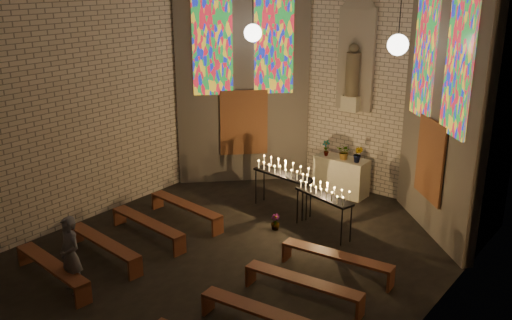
{
  "coord_description": "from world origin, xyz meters",
  "views": [
    {
      "loc": [
        6.85,
        -7.12,
        5.68
      ],
      "look_at": [
        0.09,
        1.65,
        1.97
      ],
      "focal_mm": 40.0,
      "sensor_mm": 36.0,
      "label": 1
    }
  ],
  "objects_px": {
    "visitor": "(70,255)",
    "votive_stand_right": "(324,193)",
    "aisle_flower_pot": "(275,222)",
    "votive_stand_left": "(283,171)",
    "altar": "(341,176)"
  },
  "relations": [
    {
      "from": "visitor",
      "to": "votive_stand_right",
      "type": "bearing_deg",
      "value": 70.89
    },
    {
      "from": "aisle_flower_pot",
      "to": "votive_stand_right",
      "type": "xyz_separation_m",
      "value": [
        0.94,
        0.53,
        0.78
      ]
    },
    {
      "from": "aisle_flower_pot",
      "to": "votive_stand_right",
      "type": "height_order",
      "value": "votive_stand_right"
    },
    {
      "from": "votive_stand_left",
      "to": "visitor",
      "type": "distance_m",
      "value": 5.51
    },
    {
      "from": "altar",
      "to": "aisle_flower_pot",
      "type": "distance_m",
      "value": 2.88
    },
    {
      "from": "votive_stand_left",
      "to": "visitor",
      "type": "relative_size",
      "value": 1.12
    },
    {
      "from": "votive_stand_left",
      "to": "votive_stand_right",
      "type": "height_order",
      "value": "votive_stand_left"
    },
    {
      "from": "aisle_flower_pot",
      "to": "visitor",
      "type": "distance_m",
      "value": 4.68
    },
    {
      "from": "altar",
      "to": "votive_stand_right",
      "type": "distance_m",
      "value": 2.52
    },
    {
      "from": "votive_stand_left",
      "to": "votive_stand_right",
      "type": "bearing_deg",
      "value": -12.1
    },
    {
      "from": "aisle_flower_pot",
      "to": "visitor",
      "type": "bearing_deg",
      "value": -107.92
    },
    {
      "from": "votive_stand_left",
      "to": "votive_stand_right",
      "type": "distance_m",
      "value": 1.53
    },
    {
      "from": "votive_stand_right",
      "to": "visitor",
      "type": "xyz_separation_m",
      "value": [
        -2.37,
        -4.96,
        -0.22
      ]
    },
    {
      "from": "votive_stand_left",
      "to": "votive_stand_right",
      "type": "relative_size",
      "value": 1.06
    },
    {
      "from": "altar",
      "to": "aisle_flower_pot",
      "type": "height_order",
      "value": "altar"
    }
  ]
}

